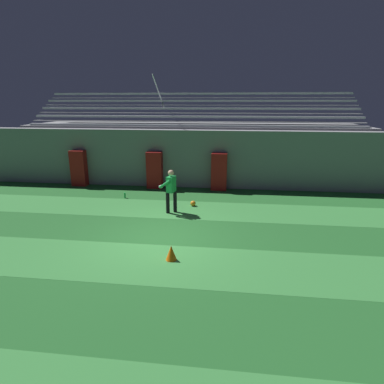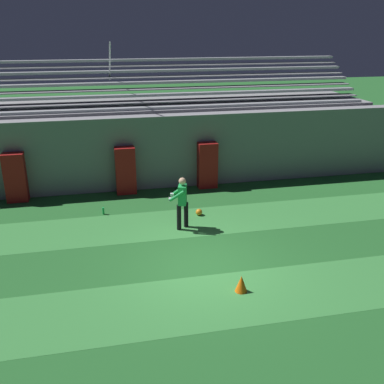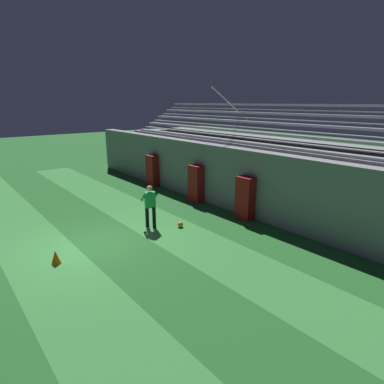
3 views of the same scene
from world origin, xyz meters
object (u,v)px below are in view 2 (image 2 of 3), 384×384
Objects in this scene: padding_pillar_gate_right at (207,165)px; goalkeeper at (182,200)px; padding_pillar_far_left at (15,178)px; soccer_ball at (199,212)px; water_bottle at (103,211)px; padding_pillar_gate_left at (126,171)px; traffic_cone at (241,284)px.

padding_pillar_gate_right reaches higher than goalkeeper.
padding_pillar_far_left reaches higher than soccer_ball.
goalkeeper is at bearing -34.30° from water_bottle.
water_bottle is at bearing 166.55° from soccer_ball.
padding_pillar_far_left is 6.69m from soccer_ball.
padding_pillar_gate_right is 7.42× the size of water_bottle.
soccer_ball is (6.10, -2.64, -0.78)m from padding_pillar_far_left.
goalkeeper is at bearing -115.52° from padding_pillar_gate_right.
padding_pillar_gate_right is at bearing 0.00° from padding_pillar_gate_left.
padding_pillar_gate_right is 2.91m from soccer_ball.
padding_pillar_gate_right and padding_pillar_far_left have the same top height.
water_bottle is at bearing -155.00° from padding_pillar_gate_right.
soccer_ball is at bearing 49.69° from goalkeeper.
padding_pillar_far_left is 3.61m from water_bottle.
goalkeeper is at bearing 100.54° from traffic_cone.
soccer_ball is 3.21m from water_bottle.
goalkeeper is 1.43m from soccer_ball.
padding_pillar_gate_right reaches higher than traffic_cone.
padding_pillar_far_left is 8.09× the size of soccer_ball.
traffic_cone reaches higher than water_bottle.
padding_pillar_gate_left reaches higher than traffic_cone.
soccer_ball is at bearing 89.52° from traffic_cone.
soccer_ball is (-0.94, -2.64, -0.78)m from padding_pillar_gate_right.
padding_pillar_far_left is 6.41m from goalkeeper.
padding_pillar_gate_left is 4.24× the size of traffic_cone.
padding_pillar_far_left is 1.07× the size of goalkeeper.
goalkeeper is at bearing -67.45° from padding_pillar_gate_left.
goalkeeper is 3.98× the size of traffic_cone.
padding_pillar_gate_left reaches higher than goalkeeper.
padding_pillar_gate_right is at bearing 25.00° from water_bottle.
padding_pillar_gate_left is 8.09× the size of soccer_ball.
padding_pillar_gate_right is at bearing 0.00° from padding_pillar_far_left.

